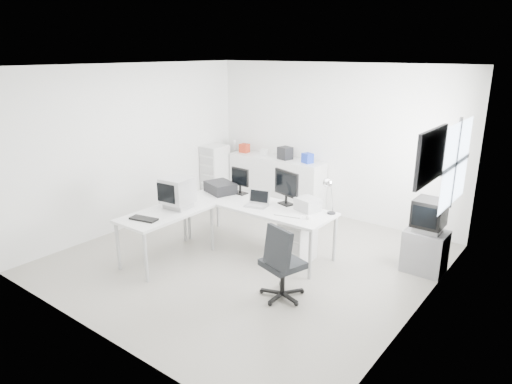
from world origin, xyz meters
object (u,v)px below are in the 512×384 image
Objects in this scene: crt_monitor at (177,192)px; tv_cabinet at (425,251)px; laser_printer at (308,204)px; side_desk at (167,236)px; lcd_monitor_small at (240,181)px; sideboard at (276,182)px; office_chair at (283,260)px; main_desk at (258,227)px; filing_cabinet at (215,173)px; inkjet_printer at (220,187)px; laptop at (256,199)px; crt_tv at (429,216)px; drawer_pedestal at (298,241)px; lcd_monitor_large at (286,188)px.

tv_cabinet is (3.16, 1.69, -0.70)m from crt_monitor.
tv_cabinet is (1.56, 0.62, -0.54)m from laser_printer.
lcd_monitor_small reaches higher than side_desk.
sideboard is (-0.12, 2.73, -0.50)m from crt_monitor.
office_chair is 1.70× the size of tv_cabinet.
lcd_monitor_small is at bearing 68.60° from crt_monitor.
filing_cabinet is at bearing 146.63° from main_desk.
main_desk is at bearing 12.94° from inkjet_printer.
main_desk is 1.20× the size of sideboard.
laptop is 0.32× the size of filing_cabinet.
lcd_monitor_small reaches higher than sideboard.
crt_tv is at bearing 37.70° from laser_printer.
crt_tv is at bearing 26.21° from drawer_pedestal.
side_desk is 2.33× the size of tv_cabinet.
side_desk is 2.13m from laser_printer.
main_desk is 4.92× the size of inkjet_printer.
lcd_monitor_small is at bearing 46.22° from inkjet_printer.
crt_monitor is (-0.30, -1.10, 0.03)m from lcd_monitor_small.
crt_tv is 0.25× the size of sideboard.
lcd_monitor_large is 1.64× the size of laser_printer.
side_desk is 2.80× the size of crt_tv.
tv_cabinet is at bearing 22.03° from crt_monitor.
sideboard is at bearing 86.29° from crt_monitor.
tv_cabinet is at bearing 26.21° from drawer_pedestal.
laser_printer is 0.65× the size of crt_monitor.
drawer_pedestal is 3.22m from filing_cabinet.
lcd_monitor_small reaches higher than laptop.
main_desk is at bearing -22.23° from lcd_monitor_small.
sideboard reaches higher than inkjet_printer.
laser_printer is (0.70, 0.32, -0.03)m from laptop.
crt_tv is (2.26, 0.94, -0.04)m from laptop.
crt_monitor reaches higher than crt_tv.
lcd_monitor_small is 0.90m from lcd_monitor_large.
drawer_pedestal is 1.13m from office_chair.
drawer_pedestal is at bearing 36.57° from side_desk.
laser_printer is at bearing 16.35° from main_desk.
crt_monitor is (-1.60, -1.07, 0.15)m from laser_printer.
main_desk is at bearing -175.91° from drawer_pedestal.
laptop reaches higher than laser_printer.
lcd_monitor_large is 2.05m from crt_tv.
drawer_pedestal is at bearing 129.62° from office_chair.
drawer_pedestal is 1.00× the size of tv_cabinet.
sideboard reaches higher than side_desk.
lcd_monitor_large is 2.16m from sideboard.
office_chair is at bearing -53.71° from sideboard.
lcd_monitor_small is at bearing 155.56° from main_desk.
office_chair is at bearing -56.54° from laser_printer.
crt_monitor reaches higher than office_chair.
side_desk is 2.88m from filing_cabinet.
lcd_monitor_small is 2.12m from office_chair.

